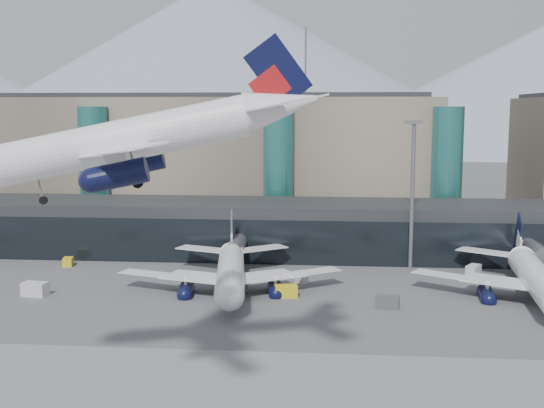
{
  "coord_description": "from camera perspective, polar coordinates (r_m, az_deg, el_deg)",
  "views": [
    {
      "loc": [
        15.98,
        -69.24,
        27.51
      ],
      "look_at": [
        7.26,
        32.0,
        13.29
      ],
      "focal_mm": 45.0,
      "sensor_mm": 36.0,
      "label": 1
    }
  ],
  "objects": [
    {
      "name": "mountain_ridge",
      "position": [
        449.61,
        5.0,
        10.26
      ],
      "size": [
        910.0,
        400.0,
        110.0
      ],
      "color": "gray",
      "rests_on": "ground"
    },
    {
      "name": "veh_a",
      "position": [
        107.57,
        -19.21,
        -6.74
      ],
      "size": [
        3.9,
        2.56,
        2.05
      ],
      "primitive_type": "cube",
      "rotation": [
        0.0,
        0.0,
        -0.15
      ],
      "color": "silver",
      "rests_on": "ground"
    },
    {
      "name": "hero_jet",
      "position": [
        58.75,
        -9.71,
        6.5
      ],
      "size": [
        31.4,
        31.38,
        10.19
      ],
      "rotation": [
        0.0,
        -0.2,
        0.13
      ],
      "color": "white",
      "rests_on": "ground"
    },
    {
      "name": "veh_d",
      "position": [
        118.52,
        16.49,
        -5.35
      ],
      "size": [
        3.07,
        3.54,
        1.79
      ],
      "primitive_type": "cube",
      "rotation": [
        0.0,
        0.0,
        1.02
      ],
      "color": "silver",
      "rests_on": "ground"
    },
    {
      "name": "jet_parked_mid",
      "position": [
        105.38,
        -3.47,
        -4.72
      ],
      "size": [
        35.78,
        35.77,
        11.62
      ],
      "rotation": [
        0.0,
        0.0,
        1.7
      ],
      "color": "white",
      "rests_on": "ground"
    },
    {
      "name": "jet_parked_right",
      "position": [
        108.45,
        20.97,
        -4.82
      ],
      "size": [
        36.77,
        36.35,
        11.89
      ],
      "rotation": [
        0.0,
        0.0,
        1.48
      ],
      "color": "white",
      "rests_on": "ground"
    },
    {
      "name": "veh_h",
      "position": [
        100.98,
        1.17,
        -7.31
      ],
      "size": [
        3.58,
        2.36,
        1.82
      ],
      "primitive_type": "cube",
      "rotation": [
        0.0,
        0.0,
        0.2
      ],
      "color": "yellow",
      "rests_on": "ground"
    },
    {
      "name": "lightmast_mid",
      "position": [
        118.8,
        11.67,
        1.47
      ],
      "size": [
        3.0,
        1.2,
        25.6
      ],
      "color": "slate",
      "rests_on": "ground"
    },
    {
      "name": "teal_towers",
      "position": [
        147.18,
        -7.25,
        2.64
      ],
      "size": [
        116.4,
        19.4,
        46.0
      ],
      "color": "#28716C",
      "rests_on": "ground"
    },
    {
      "name": "ground",
      "position": [
        76.2,
        -7.74,
        -13.27
      ],
      "size": [
        900.0,
        900.0,
        0.0
      ],
      "primitive_type": "plane",
      "color": "#515154",
      "rests_on": "ground"
    },
    {
      "name": "veh_c",
      "position": [
        96.9,
        9.63,
        -8.09
      ],
      "size": [
        3.47,
        2.24,
        1.79
      ],
      "primitive_type": "cube",
      "rotation": [
        0.0,
        0.0,
        -0.18
      ],
      "color": "#47474B",
      "rests_on": "ground"
    },
    {
      "name": "veh_g",
      "position": [
        109.17,
        2.49,
        -6.31
      ],
      "size": [
        2.23,
        2.35,
        1.2
      ],
      "primitive_type": "cube",
      "rotation": [
        0.0,
        0.0,
        -0.88
      ],
      "color": "silver",
      "rests_on": "ground"
    },
    {
      "name": "concourse",
      "position": [
        129.94,
        -2.23,
        -2.03
      ],
      "size": [
        170.0,
        27.0,
        10.0
      ],
      "color": "black",
      "rests_on": "ground"
    },
    {
      "name": "veh_b",
      "position": [
        125.87,
        -16.7,
        -4.66
      ],
      "size": [
        2.08,
        2.83,
        1.48
      ],
      "primitive_type": "cube",
      "rotation": [
        0.0,
        0.0,
        1.78
      ],
      "color": "yellow",
      "rests_on": "ground"
    },
    {
      "name": "terminal_main",
      "position": [
        164.87,
        -9.5,
        3.66
      ],
      "size": [
        130.0,
        30.0,
        31.0
      ],
      "color": "gray",
      "rests_on": "ground"
    }
  ]
}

